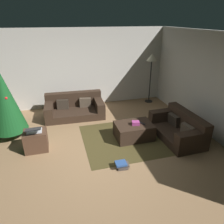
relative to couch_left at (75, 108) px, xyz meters
The scene contains 14 objects.
ground_plane 2.28m from the couch_left, 84.43° to the right, with size 6.40×6.40×0.00m, color #93704C.
rear_partition 1.39m from the couch_left, 76.06° to the left, with size 6.40×0.12×2.60m, color beige.
corner_partition 4.18m from the couch_left, 33.86° to the right, with size 0.12×6.40×2.60m, color beige.
couch_left is the anchor object (origin of this frame).
couch_right 3.25m from the couch_left, 40.69° to the right, with size 0.88×1.56×0.68m.
ottoman 2.25m from the couch_left, 54.15° to the right, with size 0.94×0.66×0.40m, color #332319.
gift_box 2.31m from the couch_left, 54.31° to the right, with size 0.19×0.14×0.09m, color #B23F8C.
tv_remote 2.42m from the couch_left, 50.71° to the right, with size 0.05×0.16×0.02m, color black.
christmas_tree 2.11m from the couch_left, 152.87° to the right, with size 0.87×0.87×1.90m.
side_table 2.02m from the couch_left, 122.52° to the right, with size 0.52×0.44×0.48m, color #4C3323.
laptop 2.09m from the couch_left, 121.65° to the right, with size 0.33×0.41×0.18m.
book_stack 2.96m from the couch_left, 77.23° to the right, with size 0.30×0.23×0.13m.
corner_lamp 3.09m from the couch_left, ahead, with size 0.36×0.36×1.76m.
area_rug 2.27m from the couch_left, 54.15° to the right, with size 2.60×2.00×0.01m, color #473D1E.
Camera 1 is at (-0.71, -3.96, 2.88)m, focal length 33.49 mm.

